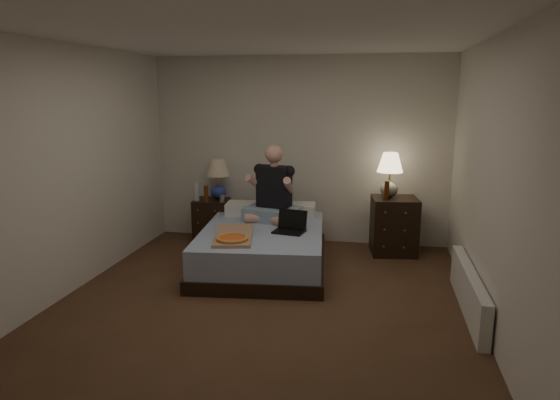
% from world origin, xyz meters
% --- Properties ---
extents(floor, '(4.00, 4.50, 0.00)m').
position_xyz_m(floor, '(0.00, 0.00, 0.00)').
color(floor, brown).
rests_on(floor, ground).
extents(ceiling, '(4.00, 4.50, 0.00)m').
position_xyz_m(ceiling, '(0.00, 0.00, 2.50)').
color(ceiling, white).
rests_on(ceiling, ground).
extents(wall_back, '(4.00, 0.00, 2.50)m').
position_xyz_m(wall_back, '(0.00, 2.25, 1.25)').
color(wall_back, silver).
rests_on(wall_back, ground).
extents(wall_front, '(4.00, 0.00, 2.50)m').
position_xyz_m(wall_front, '(0.00, -2.25, 1.25)').
color(wall_front, silver).
rests_on(wall_front, ground).
extents(wall_left, '(0.00, 4.50, 2.50)m').
position_xyz_m(wall_left, '(-2.00, 0.00, 1.25)').
color(wall_left, silver).
rests_on(wall_left, ground).
extents(wall_right, '(0.00, 4.50, 2.50)m').
position_xyz_m(wall_right, '(2.00, 0.00, 1.25)').
color(wall_right, silver).
rests_on(wall_right, ground).
extents(bed, '(1.57, 1.98, 0.46)m').
position_xyz_m(bed, '(-0.24, 1.06, 0.23)').
color(bed, '#5977B2').
rests_on(bed, floor).
extents(nightstand_left, '(0.46, 0.42, 0.58)m').
position_xyz_m(nightstand_left, '(-1.17, 1.96, 0.29)').
color(nightstand_left, black).
rests_on(nightstand_left, floor).
extents(nightstand_right, '(0.62, 0.57, 0.72)m').
position_xyz_m(nightstand_right, '(1.28, 1.88, 0.36)').
color(nightstand_right, black).
rests_on(nightstand_right, floor).
extents(lamp_left, '(0.39, 0.39, 0.56)m').
position_xyz_m(lamp_left, '(-1.09, 2.03, 0.86)').
color(lamp_left, '#2A3C9B').
rests_on(lamp_left, nightstand_left).
extents(lamp_right, '(0.34, 0.34, 0.56)m').
position_xyz_m(lamp_right, '(1.20, 1.93, 1.00)').
color(lamp_right, gray).
rests_on(lamp_right, nightstand_right).
extents(water_bottle, '(0.07, 0.07, 0.25)m').
position_xyz_m(water_bottle, '(-1.33, 1.85, 0.71)').
color(water_bottle, silver).
rests_on(water_bottle, nightstand_left).
extents(soda_can, '(0.07, 0.07, 0.10)m').
position_xyz_m(soda_can, '(-0.97, 1.82, 0.63)').
color(soda_can, '#ABABA6').
rests_on(soda_can, nightstand_left).
extents(beer_bottle_left, '(0.06, 0.06, 0.23)m').
position_xyz_m(beer_bottle_left, '(-1.17, 1.77, 0.70)').
color(beer_bottle_left, '#55280C').
rests_on(beer_bottle_left, nightstand_left).
extents(beer_bottle_right, '(0.06, 0.06, 0.23)m').
position_xyz_m(beer_bottle_right, '(1.17, 1.76, 0.84)').
color(beer_bottle_right, '#55280C').
rests_on(beer_bottle_right, nightstand_right).
extents(person, '(0.75, 0.65, 0.93)m').
position_xyz_m(person, '(-0.21, 1.49, 0.93)').
color(person, black).
rests_on(person, bed).
extents(laptop, '(0.39, 0.34, 0.24)m').
position_xyz_m(laptop, '(0.09, 0.97, 0.58)').
color(laptop, black).
rests_on(laptop, bed).
extents(pizza_box, '(0.55, 0.83, 0.08)m').
position_xyz_m(pizza_box, '(-0.43, 0.46, 0.50)').
color(pizza_box, tan).
rests_on(pizza_box, bed).
extents(radiator, '(0.10, 1.60, 0.40)m').
position_xyz_m(radiator, '(1.93, 0.23, 0.20)').
color(radiator, silver).
rests_on(radiator, floor).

